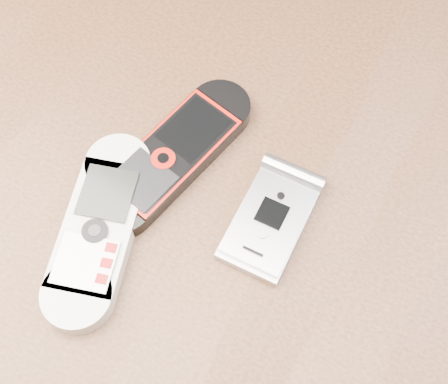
% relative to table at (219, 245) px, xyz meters
% --- Properties ---
extents(ground, '(4.00, 4.00, 0.00)m').
position_rel_table_xyz_m(ground, '(0.00, 0.00, -0.64)').
color(ground, '#472B19').
rests_on(ground, ground).
extents(table, '(1.20, 0.80, 0.75)m').
position_rel_table_xyz_m(table, '(0.00, 0.00, 0.00)').
color(table, black).
rests_on(table, ground).
extents(nokia_white, '(0.09, 0.16, 0.02)m').
position_rel_table_xyz_m(nokia_white, '(-0.06, -0.07, 0.11)').
color(nokia_white, silver).
rests_on(nokia_white, table).
extents(nokia_black_red, '(0.08, 0.17, 0.02)m').
position_rel_table_xyz_m(nokia_black_red, '(-0.05, 0.01, 0.11)').
color(nokia_black_red, black).
rests_on(nokia_black_red, table).
extents(motorola_razr, '(0.05, 0.10, 0.01)m').
position_rel_table_xyz_m(motorola_razr, '(0.04, -0.00, 0.11)').
color(motorola_razr, '#B6B6BB').
rests_on(motorola_razr, table).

